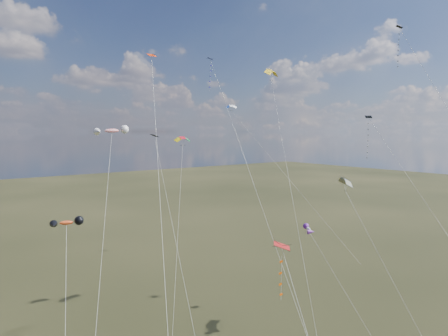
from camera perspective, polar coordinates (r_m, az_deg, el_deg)
diamond_black_high at (r=61.45m, az=24.93°, el=13.40°), size 4.40×21.88×37.81m
diamond_navy_tall at (r=53.55m, az=-0.97°, el=10.75°), size 7.95×28.35×33.41m
diamond_black_mid at (r=47.92m, az=-8.42°, el=-2.81°), size 2.39×13.35×22.93m
diamond_red_low at (r=28.08m, az=8.79°, el=-15.94°), size 3.85×11.57×15.76m
diamond_navy_right at (r=55.30m, az=20.74°, el=2.80°), size 3.90×18.07×25.34m
diamond_orange_center at (r=34.48m, az=-9.42°, el=0.60°), size 8.65×18.94×31.03m
parafoil_yellow at (r=56.23m, az=6.83°, el=13.54°), size 10.66×18.13×32.26m
parafoil_blue_white at (r=77.69m, az=1.21°, el=8.69°), size 13.44×22.39×28.77m
parafoil_striped at (r=49.21m, az=17.02°, el=-1.58°), size 4.06×11.00×18.41m
parafoil_tricolor at (r=54.27m, az=-5.95°, el=4.17°), size 9.33×11.36×22.97m
novelty_orange_black at (r=37.61m, az=-21.59°, el=-7.43°), size 5.36×12.69×15.84m
novelty_white_purple at (r=46.10m, az=12.03°, el=-8.57°), size 4.74×8.06×12.81m
novelty_redwhite_stripe at (r=44.83m, az=-15.75°, el=5.04°), size 9.41×13.76×23.92m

